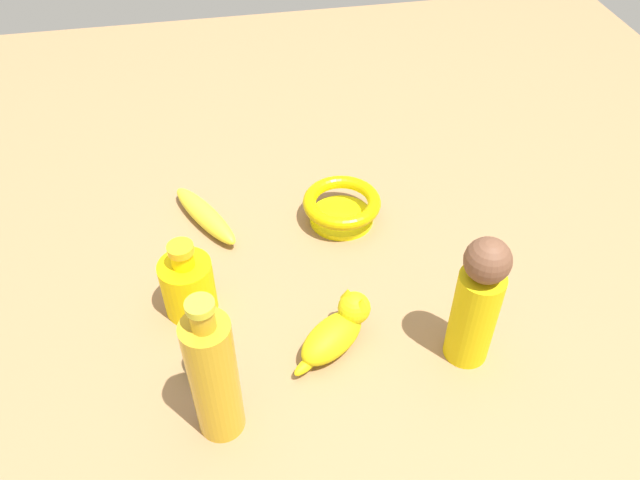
# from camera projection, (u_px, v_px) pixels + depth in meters

# --- Properties ---
(ground) EXTENTS (2.00, 2.00, 0.00)m
(ground) POSITION_uv_depth(u_px,v_px,m) (320.00, 263.00, 1.09)
(ground) COLOR #936D47
(cat_figurine) EXTENTS (0.12, 0.13, 0.08)m
(cat_figurine) POSITION_uv_depth(u_px,v_px,m) (337.00, 330.00, 0.94)
(cat_figurine) COLOR gold
(cat_figurine) RESTS_ON ground
(banana) EXTENTS (0.18, 0.12, 0.04)m
(banana) POSITION_uv_depth(u_px,v_px,m) (205.00, 215.00, 1.15)
(banana) COLOR yellow
(banana) RESTS_ON ground
(bowl) EXTENTS (0.14, 0.14, 0.05)m
(bowl) POSITION_uv_depth(u_px,v_px,m) (342.00, 206.00, 1.15)
(bowl) COLOR yellow
(bowl) RESTS_ON ground
(nail_polish_jar) EXTENTS (0.04, 0.04, 0.05)m
(nail_polish_jar) POSITION_uv_depth(u_px,v_px,m) (202.00, 359.00, 0.92)
(nail_polish_jar) COLOR #224B2F
(nail_polish_jar) RESTS_ON ground
(person_figure_adult) EXTENTS (0.09, 0.09, 0.22)m
(person_figure_adult) POSITION_uv_depth(u_px,v_px,m) (477.00, 303.00, 0.88)
(person_figure_adult) COLOR #DAC00C
(person_figure_adult) RESTS_ON ground
(bottle_tall) EXTENTS (0.06, 0.06, 0.25)m
(bottle_tall) POSITION_uv_depth(u_px,v_px,m) (214.00, 376.00, 0.79)
(bottle_tall) COLOR gold
(bottle_tall) RESTS_ON ground
(bottle_short) EXTENTS (0.08, 0.08, 0.14)m
(bottle_short) POSITION_uv_depth(u_px,v_px,m) (188.00, 285.00, 0.98)
(bottle_short) COLOR yellow
(bottle_short) RESTS_ON ground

